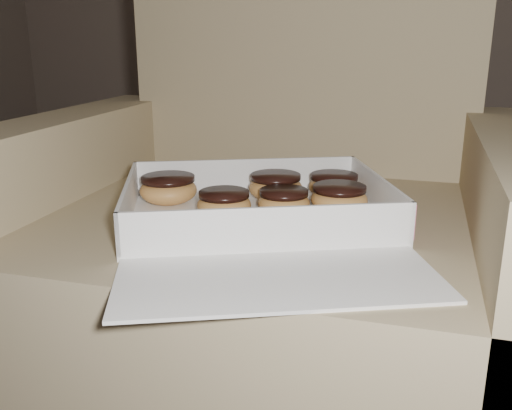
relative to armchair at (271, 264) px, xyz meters
name	(u,v)px	position (x,y,z in m)	size (l,w,h in m)	color
armchair	(271,264)	(0.00, 0.00, 0.00)	(0.99, 0.83, 1.03)	#978460
bakery_box	(261,221)	(0.03, -0.17, 0.15)	(0.60, 0.64, 0.07)	white
donut_a	(284,201)	(0.05, -0.11, 0.17)	(0.09, 0.09, 0.05)	gold
donut_b	(339,198)	(0.14, -0.07, 0.17)	(0.10, 0.10, 0.05)	gold
donut_c	(334,185)	(0.12, 0.01, 0.17)	(0.10, 0.10, 0.05)	gold
donut_d	(168,189)	(-0.17, -0.10, 0.17)	(0.11, 0.11, 0.05)	gold
donut_e	(276,186)	(0.02, -0.03, 0.17)	(0.10, 0.10, 0.05)	gold
donut_f	(224,203)	(-0.04, -0.15, 0.17)	(0.09, 0.09, 0.05)	gold
crumb_a	(278,240)	(0.07, -0.24, 0.15)	(0.01, 0.01, 0.00)	black
crumb_b	(188,235)	(-0.07, -0.26, 0.15)	(0.01, 0.01, 0.00)	black
crumb_c	(335,218)	(0.14, -0.11, 0.15)	(0.01, 0.01, 0.00)	black
crumb_d	(326,229)	(0.14, -0.17, 0.15)	(0.01, 0.01, 0.00)	black
crumb_e	(350,233)	(0.18, -0.18, 0.15)	(0.01, 0.01, 0.00)	black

